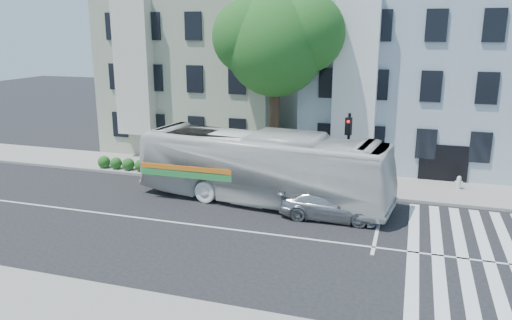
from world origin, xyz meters
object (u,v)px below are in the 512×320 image
at_px(sedan, 329,205).
at_px(fire_hydrant, 459,182).
at_px(bus, 262,167).
at_px(traffic_signal, 348,144).

distance_m(sedan, fire_hydrant, 8.43).
distance_m(bus, traffic_signal, 4.53).
xyz_separation_m(bus, traffic_signal, (3.92, 2.04, 1.02)).
relative_size(sedan, traffic_signal, 1.04).
height_order(sedan, traffic_signal, traffic_signal).
xyz_separation_m(bus, sedan, (3.62, -1.30, -1.13)).
relative_size(traffic_signal, fire_hydrant, 6.08).
xyz_separation_m(sedan, fire_hydrant, (5.91, 6.01, -0.14)).
xyz_separation_m(sedan, traffic_signal, (0.30, 3.34, 2.15)).
bearing_deg(bus, fire_hydrant, -56.58).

